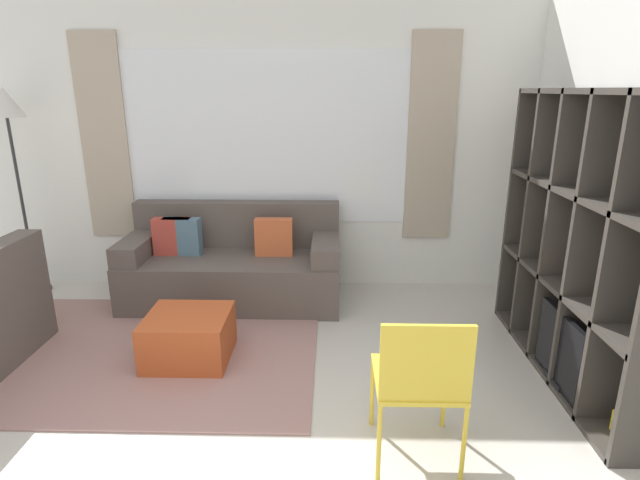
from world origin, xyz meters
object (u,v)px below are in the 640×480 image
at_px(couch_main, 233,266).
at_px(folding_chair, 420,377).
at_px(shelving_unit, 593,247).
at_px(floor_lamp, 7,118).
at_px(ottoman, 189,337).

xyz_separation_m(couch_main, folding_chair, (1.36, -2.13, 0.19)).
distance_m(couch_main, folding_chair, 2.54).
distance_m(shelving_unit, couch_main, 2.94).
height_order(couch_main, floor_lamp, floor_lamp).
bearing_deg(floor_lamp, couch_main, -4.17).
bearing_deg(folding_chair, ottoman, -34.75).
xyz_separation_m(shelving_unit, couch_main, (-2.60, 1.22, -0.60)).
height_order(shelving_unit, folding_chair, shelving_unit).
xyz_separation_m(ottoman, floor_lamp, (-1.86, 1.25, 1.47)).
xyz_separation_m(shelving_unit, floor_lamp, (-4.58, 1.36, 0.73)).
bearing_deg(shelving_unit, floor_lamp, 163.40).
xyz_separation_m(shelving_unit, ottoman, (-2.72, 0.11, -0.74)).
bearing_deg(folding_chair, shelving_unit, -143.66).
height_order(shelving_unit, floor_lamp, floor_lamp).
height_order(shelving_unit, ottoman, shelving_unit).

